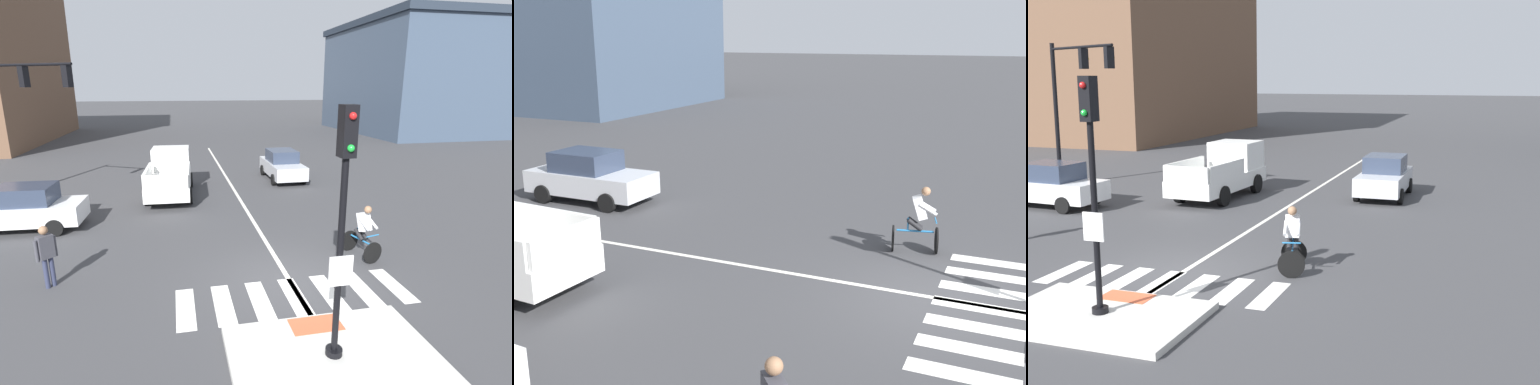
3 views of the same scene
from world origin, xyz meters
The scene contains 19 objects.
ground_plane centered at (0.00, 0.00, 0.00)m, with size 300.00×300.00×0.00m, color #3D3D3F.
traffic_island centered at (0.00, -3.11, 0.07)m, with size 3.93×2.60×0.15m, color beige.
tactile_pad_front centered at (0.00, -2.16, 0.15)m, with size 1.10×0.60×0.01m, color #DB5B38.
signal_pole centered at (0.00, -3.12, 2.92)m, with size 0.44×0.38×4.59m.
crosswalk_stripe_a centered at (-2.68, -0.73, 0.00)m, with size 0.44×1.80×0.01m, color silver.
crosswalk_stripe_b centered at (-1.79, -0.73, 0.00)m, with size 0.44×1.80×0.01m, color silver.
crosswalk_stripe_c centered at (-0.89, -0.73, 0.00)m, with size 0.44×1.80×0.01m, color silver.
crosswalk_stripe_d centered at (0.00, -0.73, 0.00)m, with size 0.44×1.80×0.01m, color silver.
crosswalk_stripe_e centered at (0.89, -0.73, 0.00)m, with size 0.44×1.80×0.01m, color silver.
crosswalk_stripe_f centered at (1.79, -0.73, 0.00)m, with size 0.44×1.80×0.01m, color silver.
crosswalk_stripe_g centered at (2.68, -0.73, 0.00)m, with size 0.44×1.80×0.01m, color silver.
lane_centre_line centered at (0.10, 10.00, 0.00)m, with size 0.14×28.00×0.01m, color silver.
traffic_light_mast centered at (-9.39, 9.03, 4.28)m, with size 4.67×2.60×6.11m.
building_corner_right centered at (25.35, 32.39, 6.07)m, with size 16.43×19.44×12.10m.
car_silver_eastbound_far centered at (3.13, 11.57, 0.81)m, with size 1.85×4.10×1.64m.
car_white_cross_left centered at (-8.13, 5.75, 0.81)m, with size 4.19×2.02×1.64m.
pickup_truck_white_westbound_far centered at (-3.00, 9.75, 0.98)m, with size 2.27×5.20×2.08m.
cyclist centered at (2.66, 1.02, 0.87)m, with size 0.90×1.22×1.68m.
pedestrian_at_curb_left centered at (-6.05, 1.05, 0.98)m, with size 0.43×0.40×1.67m.
Camera 1 is at (-2.72, -8.83, 4.99)m, focal length 26.94 mm.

